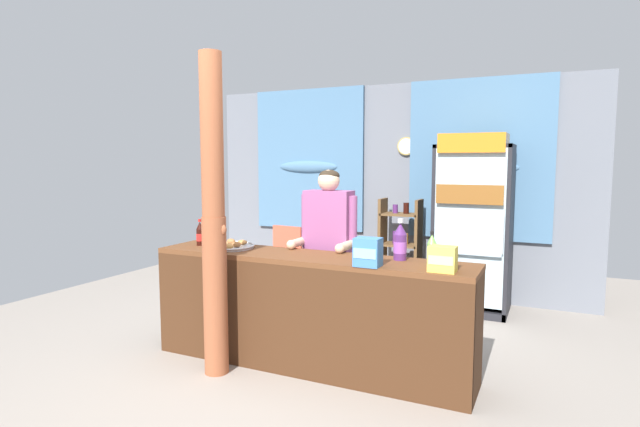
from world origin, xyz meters
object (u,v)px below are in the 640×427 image
snack_box_instant_noodle (443,259)px  snack_box_biscuit (368,252)px  bottle_shelf_rack (400,248)px  pastry_tray (230,246)px  drink_fridge (473,216)px  plastic_lawn_chair (281,257)px  timber_post (214,224)px  soda_bottle_grape_soda (400,243)px  soda_bottle_lime_soda (432,250)px  soda_bottle_cola (200,234)px  shopkeeper (328,237)px  stall_counter (303,303)px

snack_box_instant_noodle → snack_box_biscuit: bearing=-174.2°
bottle_shelf_rack → pastry_tray: bottle_shelf_rack is taller
bottle_shelf_rack → snack_box_instant_noodle: 2.58m
drink_fridge → plastic_lawn_chair: bearing=-170.9°
pastry_tray → timber_post: bearing=-69.3°
plastic_lawn_chair → soda_bottle_grape_soda: 2.58m
soda_bottle_lime_soda → snack_box_biscuit: 0.48m
soda_bottle_grape_soda → pastry_tray: 1.48m
pastry_tray → bottle_shelf_rack: bearing=68.6°
bottle_shelf_rack → soda_bottle_grape_soda: 2.22m
soda_bottle_lime_soda → snack_box_biscuit: soda_bottle_lime_soda is taller
timber_post → soda_bottle_lime_soda: size_ratio=10.22×
bottle_shelf_rack → soda_bottle_cola: size_ratio=5.19×
timber_post → snack_box_biscuit: (1.17, 0.22, -0.17)m
drink_fridge → soda_bottle_grape_soda: size_ratio=6.20×
plastic_lawn_chair → shopkeeper: (1.20, -1.28, 0.51)m
shopkeeper → pastry_tray: bearing=-148.4°
shopkeeper → timber_post: bearing=-123.1°
soda_bottle_cola → plastic_lawn_chair: bearing=95.0°
soda_bottle_lime_soda → drink_fridge: bearing=90.2°
timber_post → snack_box_instant_noodle: (1.68, 0.28, -0.18)m
drink_fridge → snack_box_instant_noodle: 2.24m
soda_bottle_grape_soda → pastry_tray: soda_bottle_grape_soda is taller
timber_post → soda_bottle_cola: timber_post is taller
plastic_lawn_chair → bottle_shelf_rack: bearing=19.8°
soda_bottle_cola → soda_bottle_lime_soda: (2.04, 0.07, 0.00)m
timber_post → soda_bottle_grape_soda: (1.31, 0.55, -0.14)m
stall_counter → snack_box_instant_noodle: snack_box_instant_noodle is taller
soda_bottle_grape_soda → bottle_shelf_rack: bearing=106.0°
soda_bottle_cola → soda_bottle_lime_soda: soda_bottle_lime_soda is taller
plastic_lawn_chair → pastry_tray: bearing=-74.7°
snack_box_instant_noodle → snack_box_biscuit: snack_box_biscuit is taller
stall_counter → timber_post: 0.92m
soda_bottle_lime_soda → shopkeeper: bearing=159.5°
soda_bottle_grape_soda → pastry_tray: bearing=-175.2°
stall_counter → drink_fridge: size_ratio=1.36×
soda_bottle_grape_soda → timber_post: bearing=-157.3°
stall_counter → soda_bottle_lime_soda: bearing=10.9°
timber_post → shopkeeper: (0.57, 0.87, -0.18)m
soda_bottle_lime_soda → plastic_lawn_chair: bearing=143.0°
plastic_lawn_chair → soda_bottle_grape_soda: size_ratio=2.74×
bottle_shelf_rack → soda_bottle_cola: (-1.19, -2.20, 0.38)m
plastic_lawn_chair → snack_box_instant_noodle: snack_box_instant_noodle is taller
timber_post → snack_box_instant_noodle: size_ratio=13.55×
bottle_shelf_rack → snack_box_instant_noodle: size_ratio=6.67×
bottle_shelf_rack → shopkeeper: bearing=-94.5°
drink_fridge → soda_bottle_cola: (-2.04, -2.07, -0.06)m
soda_bottle_cola → snack_box_biscuit: (1.65, -0.21, 0.00)m
bottle_shelf_rack → soda_bottle_lime_soda: bottle_shelf_rack is taller
soda_bottle_grape_soda → plastic_lawn_chair: bearing=140.4°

